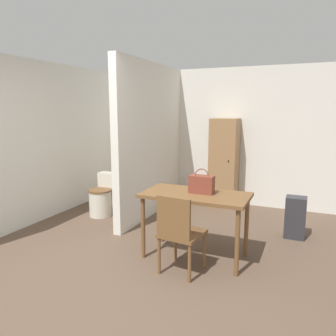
% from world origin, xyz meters
% --- Properties ---
extents(ground_plane, '(16.00, 16.00, 0.00)m').
position_xyz_m(ground_plane, '(0.00, 0.00, 0.00)').
color(ground_plane, brown).
extents(wall_back, '(5.05, 0.12, 2.50)m').
position_xyz_m(wall_back, '(0.00, 3.54, 1.25)').
color(wall_back, silver).
rests_on(wall_back, ground_plane).
extents(wall_left, '(0.12, 4.48, 2.50)m').
position_xyz_m(wall_left, '(-2.09, 1.74, 1.25)').
color(wall_left, silver).
rests_on(wall_left, ground_plane).
extents(partition_wall, '(0.12, 2.26, 2.50)m').
position_xyz_m(partition_wall, '(-0.59, 2.36, 1.25)').
color(partition_wall, silver).
rests_on(partition_wall, ground_plane).
extents(dining_table, '(1.24, 0.65, 0.79)m').
position_xyz_m(dining_table, '(0.65, 1.02, 0.69)').
color(dining_table, brown).
rests_on(dining_table, ground_plane).
extents(wooden_chair, '(0.47, 0.47, 0.89)m').
position_xyz_m(wooden_chair, '(0.62, 0.56, 0.48)').
color(wooden_chair, brown).
rests_on(wooden_chair, ground_plane).
extents(toilet, '(0.39, 0.54, 0.69)m').
position_xyz_m(toilet, '(-1.31, 1.91, 0.29)').
color(toilet, silver).
rests_on(toilet, ground_plane).
extents(handbag, '(0.29, 0.14, 0.29)m').
position_xyz_m(handbag, '(0.70, 1.06, 0.90)').
color(handbag, brown).
rests_on(handbag, dining_table).
extents(wooden_cabinet, '(0.48, 0.44, 1.60)m').
position_xyz_m(wooden_cabinet, '(0.43, 3.25, 0.80)').
color(wooden_cabinet, '#997047').
rests_on(wooden_cabinet, ground_plane).
extents(space_heater, '(0.27, 0.22, 0.58)m').
position_xyz_m(space_heater, '(1.72, 2.15, 0.29)').
color(space_heater, '#2D2D33').
rests_on(space_heater, ground_plane).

